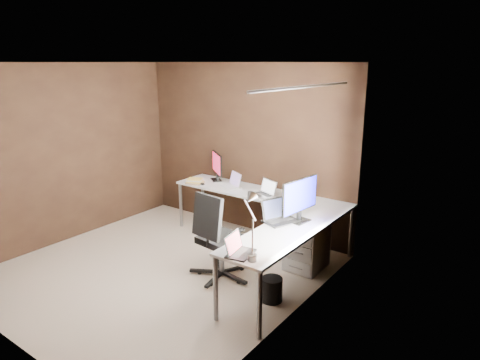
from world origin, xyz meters
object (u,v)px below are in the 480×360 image
at_px(laptop_black_small, 238,249).
at_px(wastebasket, 272,289).
at_px(monitor_left, 217,165).
at_px(office_chair, 219,253).
at_px(laptop_silver, 266,192).
at_px(book_stack, 195,181).
at_px(laptop_white, 232,184).
at_px(monitor_right, 300,198).
at_px(desk_lamp, 251,217).
at_px(laptop_black_big, 279,216).
at_px(drawer_pedestal, 307,245).

distance_m(laptop_black_small, wastebasket, 0.83).
distance_m(monitor_left, office_chair, 1.85).
xyz_separation_m(laptop_silver, book_stack, (-1.18, -0.13, -0.01)).
bearing_deg(wastebasket, laptop_white, 139.64).
bearing_deg(monitor_right, laptop_silver, 61.66).
distance_m(laptop_silver, wastebasket, 1.62).
bearing_deg(book_stack, laptop_white, 19.46).
distance_m(monitor_left, laptop_black_small, 2.67).
bearing_deg(laptop_silver, desk_lamp, -41.16).
bearing_deg(wastebasket, monitor_right, 91.49).
bearing_deg(book_stack, monitor_left, 65.39).
bearing_deg(laptop_black_small, wastebasket, -18.22).
bearing_deg(monitor_left, laptop_silver, 25.67).
distance_m(monitor_right, wastebasket, 1.07).
relative_size(desk_lamp, wastebasket, 2.39).
bearing_deg(office_chair, laptop_black_big, 39.68).
bearing_deg(laptop_black_small, desk_lamp, -91.48).
bearing_deg(laptop_black_big, desk_lamp, -143.47).
height_order(laptop_black_small, desk_lamp, desk_lamp).
distance_m(monitor_right, laptop_white, 1.65).
distance_m(desk_lamp, wastebasket, 1.11).
height_order(drawer_pedestal, laptop_black_big, laptop_black_big).
xyz_separation_m(monitor_right, office_chair, (-0.78, -0.50, -0.71)).
bearing_deg(drawer_pedestal, laptop_black_big, -107.30).
bearing_deg(laptop_black_big, book_stack, 92.79).
distance_m(laptop_white, laptop_black_big, 1.51).
distance_m(drawer_pedestal, monitor_right, 0.79).
relative_size(laptop_black_big, desk_lamp, 0.73).
height_order(monitor_left, office_chair, monitor_left).
relative_size(laptop_black_small, office_chair, 0.31).
xyz_separation_m(laptop_silver, desk_lamp, (0.93, -1.70, 0.35)).
relative_size(monitor_left, desk_lamp, 0.68).
height_order(monitor_left, wastebasket, monitor_left).
bearing_deg(monitor_right, laptop_black_big, 128.90).
height_order(laptop_white, laptop_black_big, laptop_black_big).
xyz_separation_m(monitor_right, laptop_black_big, (-0.20, -0.12, -0.23)).
distance_m(laptop_silver, book_stack, 1.19).
relative_size(monitor_right, laptop_black_big, 1.35).
bearing_deg(laptop_black_small, laptop_silver, 14.42).
height_order(monitor_right, wastebasket, monitor_right).
distance_m(laptop_white, wastebasket, 2.07).
bearing_deg(laptop_black_small, office_chair, 39.59).
relative_size(book_stack, wastebasket, 1.05).
distance_m(laptop_black_big, book_stack, 1.94).
relative_size(laptop_black_big, wastebasket, 1.74).
bearing_deg(laptop_white, monitor_right, 2.71).
height_order(book_stack, office_chair, office_chair).
distance_m(laptop_black_small, office_chair, 1.05).
bearing_deg(monitor_right, book_stack, 83.96).
relative_size(office_chair, wastebasket, 4.02).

